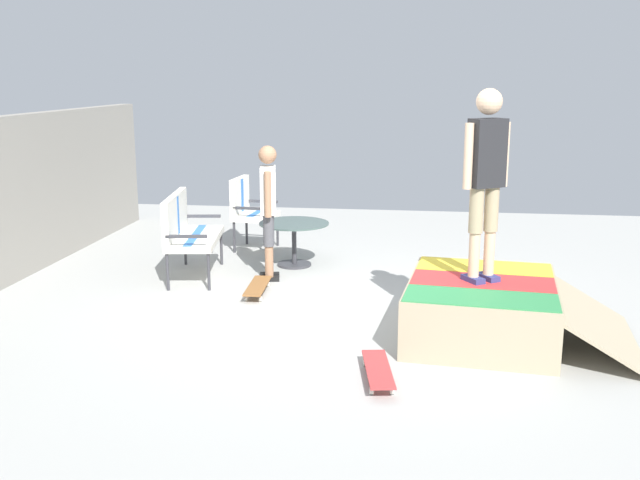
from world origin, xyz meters
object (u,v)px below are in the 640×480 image
at_px(patio_chair_near_house, 248,206).
at_px(person_skater, 486,170).
at_px(skateboard_by_bench, 258,286).
at_px(patio_table, 294,235).
at_px(person_watching, 268,203).
at_px(patio_bench, 186,228).
at_px(skate_ramp, 485,309).
at_px(skateboard_spare, 378,370).

xyz_separation_m(patio_chair_near_house, person_skater, (-3.21, -2.97, 0.97)).
bearing_deg(skateboard_by_bench, patio_table, -8.82).
bearing_deg(patio_chair_near_house, person_skater, -137.19).
xyz_separation_m(person_watching, person_skater, (-1.70, -2.36, 0.65)).
bearing_deg(patio_bench, skateboard_by_bench, -120.01).
xyz_separation_m(patio_table, person_skater, (-2.36, -2.17, 1.18)).
bearing_deg(skate_ramp, patio_table, 43.25).
bearing_deg(skateboard_by_bench, patio_chair_near_house, 15.78).
distance_m(patio_chair_near_house, skateboard_spare, 4.84).
height_order(patio_bench, skateboard_spare, patio_bench).
relative_size(person_watching, person_skater, 0.92).
bearing_deg(person_watching, person_skater, -125.73).
height_order(patio_chair_near_house, skateboard_by_bench, patio_chair_near_house).
bearing_deg(skateboard_spare, skateboard_by_bench, 34.07).
relative_size(skate_ramp, skateboard_spare, 2.71).
bearing_deg(person_skater, patio_bench, 63.83).
relative_size(skate_ramp, patio_chair_near_house, 2.18).
xyz_separation_m(patio_table, skateboard_spare, (-3.49, -1.29, -0.32)).
height_order(patio_bench, patio_table, patio_bench).
distance_m(person_watching, person_skater, 2.98).
bearing_deg(patio_table, skateboard_spare, -159.71).
xyz_separation_m(skate_ramp, person_skater, (-0.00, 0.05, 1.31)).
height_order(skate_ramp, patio_bench, patio_bench).
bearing_deg(patio_chair_near_house, skateboard_spare, -154.23).
relative_size(patio_bench, skateboard_spare, 1.60).
relative_size(skateboard_by_bench, skateboard_spare, 0.98).
bearing_deg(patio_chair_near_house, person_watching, -158.01).
bearing_deg(skateboard_spare, person_watching, 27.70).
bearing_deg(patio_table, patio_chair_near_house, 43.57).
distance_m(patio_table, person_skater, 3.42).
bearing_deg(patio_chair_near_house, patio_bench, 165.17).
bearing_deg(patio_chair_near_house, patio_table, -136.43).
distance_m(patio_chair_near_house, skateboard_by_bench, 2.28).
bearing_deg(skateboard_by_bench, person_watching, -0.65).
distance_m(skate_ramp, skateboard_spare, 1.48).
height_order(patio_bench, patio_chair_near_house, same).
bearing_deg(skate_ramp, patio_chair_near_house, 43.34).
relative_size(patio_table, skateboard_by_bench, 1.11).
xyz_separation_m(patio_table, person_watching, (-0.67, 0.19, 0.53)).
xyz_separation_m(patio_chair_near_house, skateboard_by_bench, (-2.13, -0.60, -0.53)).
relative_size(patio_bench, skateboard_by_bench, 1.63).
relative_size(person_skater, skateboard_by_bench, 2.17).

